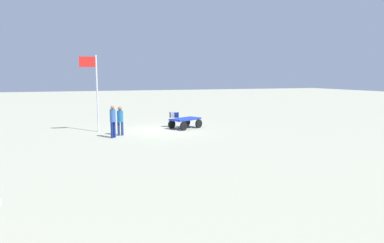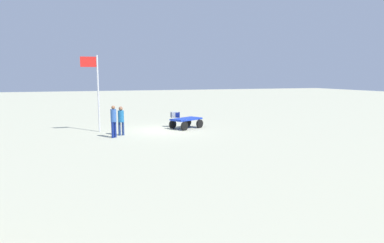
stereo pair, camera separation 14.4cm
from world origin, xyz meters
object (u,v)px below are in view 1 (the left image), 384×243
Objects in this scene: luggage_cart at (185,121)px; flagpole at (95,86)px; suitcase_grey at (173,115)px; worker_trailing at (113,119)px; worker_lead at (120,119)px; suitcase_maroon at (174,115)px.

flagpole reaches higher than luggage_cart.
worker_trailing is at bearing 31.89° from suitcase_grey.
worker_trailing is at bearing 51.89° from worker_lead.
suitcase_maroon is 5.44m from flagpole.
flagpole is at bearing 3.47° from suitcase_grey.
suitcase_maroon is at bearing -148.46° from worker_trailing.
worker_lead reaches higher than luggage_cart.
flagpole is (0.77, -2.32, 1.80)m from worker_trailing.
flagpole reaches higher than worker_trailing.
suitcase_maroon is (-0.06, -0.00, -0.02)m from suitcase_grey.
suitcase_grey is 5.37m from flagpole.
suitcase_grey is at bearing 1.15° from suitcase_maroon.
suitcase_grey reaches higher than luggage_cart.
suitcase_maroon is at bearing -176.56° from flagpole.
worker_trailing is (4.28, 2.63, 0.19)m from suitcase_maroon.
suitcase_maroon is 0.15× the size of flagpole.
worker_trailing reaches higher than worker_lead.
worker_trailing is (0.47, 0.60, 0.05)m from worker_lead.
worker_lead is (3.74, 2.02, 0.12)m from suitcase_grey.
luggage_cart is 4.54m from worker_lead.
flagpole reaches higher than worker_lead.
worker_trailing is at bearing 108.40° from flagpole.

